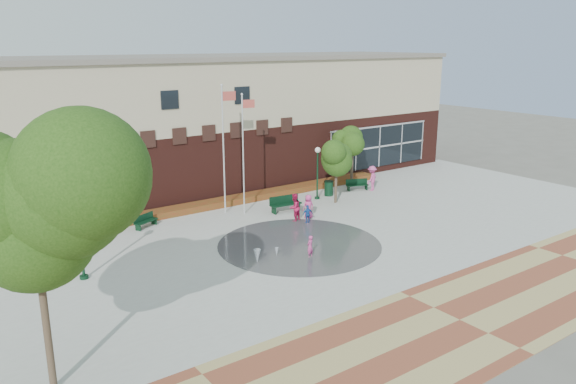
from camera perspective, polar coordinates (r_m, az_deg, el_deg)
ground at (r=26.83m, az=5.06°, el=-7.17°), size 120.00×120.00×0.00m
plaza_concrete at (r=29.75m, az=0.00°, el=-4.83°), size 46.00×18.00×0.01m
paver_band at (r=22.53m, az=17.05°, el=-12.34°), size 46.00×6.00×0.01m
splash_pad at (r=29.00m, az=1.16°, el=-5.38°), size 8.40×8.40×0.01m
library_building at (r=40.07m, az=-11.46°, el=6.88°), size 44.40×10.40×9.20m
flower_bed at (r=35.88m, az=-7.14°, el=-1.46°), size 26.00×1.20×0.40m
flagpole_left at (r=33.24m, az=-4.53°, el=4.46°), size 0.84×0.21×7.26m
flagpole_right at (r=33.52m, az=-6.52°, el=5.01°), size 0.96×0.16×7.77m
lamp_left at (r=25.72m, az=-20.48°, el=-3.18°), size 0.42×0.42×4.01m
lamp_right at (r=36.78m, az=3.02°, el=2.54°), size 0.37×0.37×3.50m
bench_left at (r=32.48m, az=-14.24°, el=-3.13°), size 1.57×1.03×0.77m
bench_mid at (r=34.36m, az=-0.25°, el=-1.52°), size 2.04×0.76×1.00m
bench_right at (r=39.64m, az=7.05°, el=0.51°), size 1.65×0.99×0.80m
trash_can at (r=38.02m, az=4.16°, el=0.38°), size 0.63×0.63×1.04m
tree_big_left at (r=16.92m, az=-24.62°, el=-1.10°), size 5.08×5.08×8.12m
tree_mid at (r=35.79m, az=4.95°, el=3.73°), size 2.55×2.55×4.31m
tree_small_right at (r=40.08m, az=6.56°, el=4.72°), size 2.41×2.41×4.12m
water_jet_a at (r=26.67m, az=-3.14°, el=-7.27°), size 0.34×0.34×0.67m
water_jet_b at (r=27.48m, az=-1.16°, el=-6.57°), size 0.19×0.19×0.42m
child_splash at (r=27.17m, az=2.25°, el=-5.57°), size 0.47×0.38×1.12m
adult_red at (r=32.48m, az=0.65°, el=-1.58°), size 0.96×0.84×1.66m
adult_pink at (r=33.08m, az=2.08°, el=-1.49°), size 0.75×0.54×1.43m
child_blue at (r=32.18m, az=2.01°, el=-2.28°), size 0.68×0.37×1.09m
person_bench at (r=39.62m, az=8.52°, el=1.38°), size 1.31×1.05×1.76m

